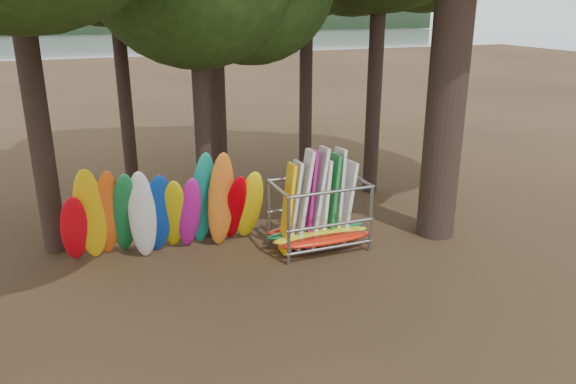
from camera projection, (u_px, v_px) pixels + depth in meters
name	position (u px, v px, depth m)	size (l,w,h in m)	color
ground	(284.00, 262.00, 14.91)	(120.00, 120.00, 0.00)	#47331E
lake	(106.00, 58.00, 67.73)	(160.00, 160.00, 0.00)	gray
far_shore	(85.00, 24.00, 111.09)	(160.00, 4.00, 4.00)	black
kayak_row	(167.00, 212.00, 14.86)	(5.37, 1.98, 3.04)	red
storage_rack	(319.00, 216.00, 15.54)	(2.98, 1.54, 2.86)	gray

